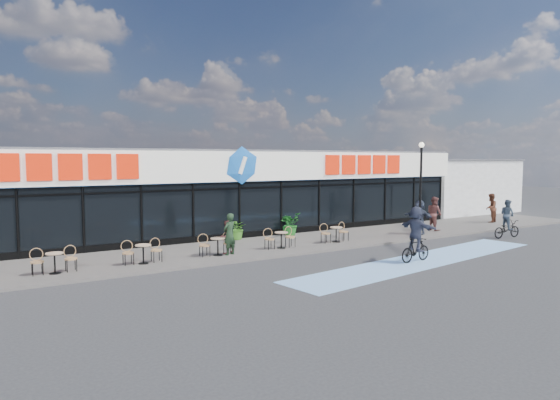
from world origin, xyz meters
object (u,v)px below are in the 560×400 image
object	(u,v)px
cyclist_a	(416,235)
patron_left	(229,234)
potted_plant_left	(237,228)
lamp_post	(421,181)
pedestrian_a	(419,217)
patron_right	(227,237)
potted_plant_mid	(288,225)
pedestrian_b	(434,214)
pedestrian_c	(491,208)
cyclist_b	(507,223)
potted_plant_right	(290,224)

from	to	relation	value
cyclist_a	patron_left	bearing A→B (deg)	140.65
potted_plant_left	cyclist_a	bearing A→B (deg)	-64.71
potted_plant_left	lamp_post	bearing A→B (deg)	-27.54
potted_plant_left	pedestrian_a	distance (m)	9.87
potted_plant_left	patron_right	distance (m)	3.64
patron_right	cyclist_a	distance (m)	7.82
potted_plant_mid	patron_left	size ratio (longest dim) A/B	0.59
potted_plant_mid	pedestrian_b	xyz separation A→B (m)	(7.84, -3.09, 0.44)
pedestrian_a	cyclist_a	size ratio (longest dim) A/B	0.82
patron_left	pedestrian_c	world-z (taller)	pedestrian_c
potted_plant_mid	pedestrian_c	world-z (taller)	pedestrian_c
patron_left	pedestrian_b	size ratio (longest dim) A/B	0.92
cyclist_b	pedestrian_b	bearing A→B (deg)	115.00
patron_right	cyclist_a	world-z (taller)	cyclist_a
patron_right	cyclist_b	bearing A→B (deg)	148.22
pedestrian_a	pedestrian_b	xyz separation A→B (m)	(1.71, 0.47, 0.03)
potted_plant_mid	potted_plant_right	xyz separation A→B (m)	(0.02, -0.23, 0.08)
potted_plant_right	cyclist_b	xyz separation A→B (m)	(9.41, -6.28, 0.08)
lamp_post	patron_left	size ratio (longest dim) A/B	2.78
potted_plant_mid	pedestrian_a	distance (m)	7.10
patron_left	patron_right	xyz separation A→B (m)	(0.02, 0.31, -0.17)
potted_plant_right	cyclist_a	world-z (taller)	cyclist_a
potted_plant_left	potted_plant_right	bearing A→B (deg)	-2.22
cyclist_b	potted_plant_left	bearing A→B (deg)	152.96
lamp_post	potted_plant_left	world-z (taller)	lamp_post
patron_left	pedestrian_a	size ratio (longest dim) A/B	0.95
potted_plant_mid	patron_left	bearing A→B (deg)	-146.10
potted_plant_left	pedestrian_a	bearing A→B (deg)	-20.49
patron_left	patron_right	bearing A→B (deg)	-116.58
potted_plant_right	pedestrian_b	xyz separation A→B (m)	(7.82, -2.86, 0.36)
lamp_post	patron_right	xyz separation A→B (m)	(-10.32, 1.30, -2.21)
pedestrian_b	patron_left	bearing A→B (deg)	100.96
pedestrian_a	potted_plant_right	bearing A→B (deg)	-124.71
pedestrian_c	patron_left	bearing A→B (deg)	-13.46
cyclist_a	potted_plant_mid	bearing A→B (deg)	95.21
lamp_post	pedestrian_c	bearing A→B (deg)	12.53
potted_plant_mid	patron_left	world-z (taller)	patron_left
pedestrian_c	pedestrian_a	bearing A→B (deg)	-8.60
patron_left	cyclist_a	xyz separation A→B (m)	(5.90, -4.83, 0.10)
pedestrian_c	lamp_post	bearing A→B (deg)	-3.68
pedestrian_c	cyclist_b	world-z (taller)	cyclist_b
lamp_post	patron_right	size ratio (longest dim) A/B	3.47
patron_right	pedestrian_a	world-z (taller)	pedestrian_a
potted_plant_left	pedestrian_c	size ratio (longest dim) A/B	0.63
patron_right	pedestrian_b	bearing A→B (deg)	161.49
patron_right	pedestrian_b	xyz separation A→B (m)	(12.96, 0.05, 0.25)
lamp_post	pedestrian_b	size ratio (longest dim) A/B	2.56
lamp_post	potted_plant_mid	size ratio (longest dim) A/B	4.72
lamp_post	pedestrian_c	world-z (taller)	lamp_post
patron_left	potted_plant_right	bearing A→B (deg)	-171.00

